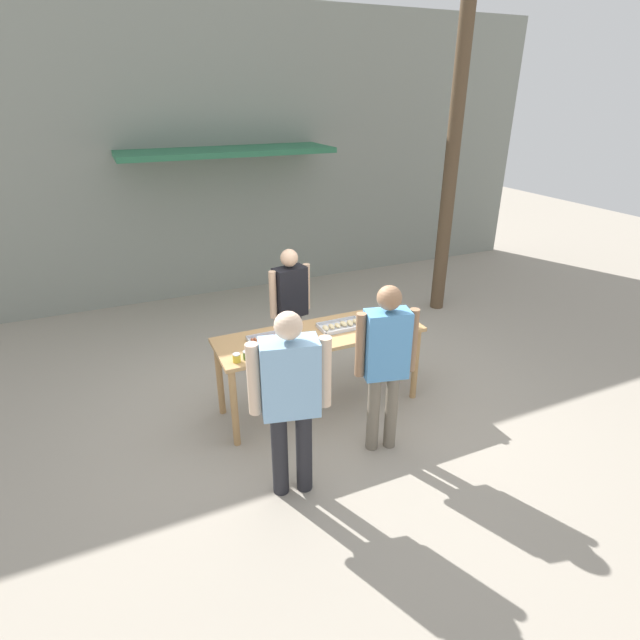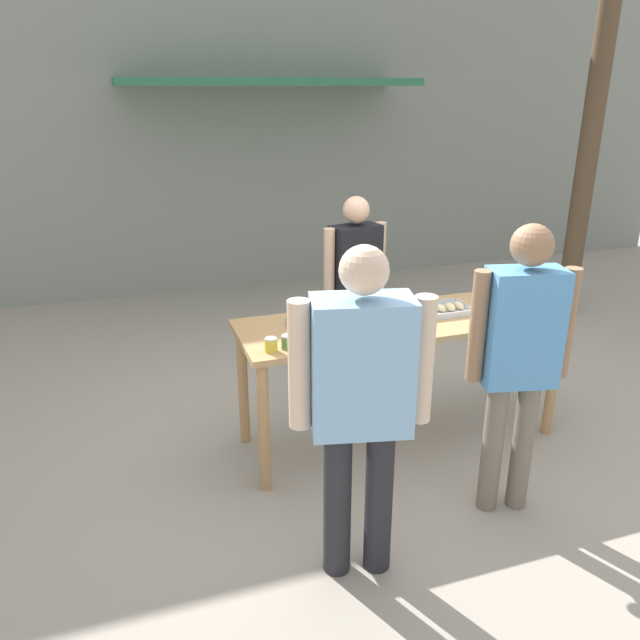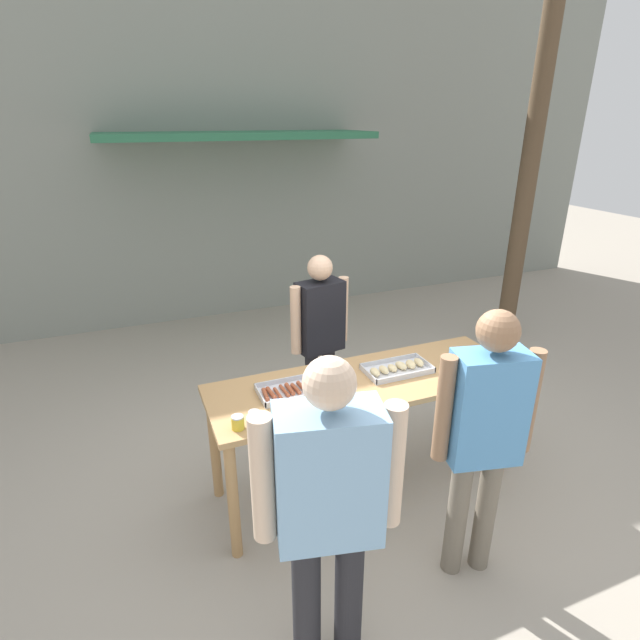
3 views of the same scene
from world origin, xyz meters
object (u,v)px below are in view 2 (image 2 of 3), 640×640
object	(u,v)px
beer_cup	(548,307)
person_customer_with_cup	(519,348)
condiment_jar_mustard	(271,345)
person_server_behind_table	(355,278)
food_tray_sausages	(320,325)
condiment_jar_ketchup	(288,342)
food_tray_buns	(436,310)
person_customer_holding_hotdog	(361,393)

from	to	relation	value
beer_cup	person_customer_with_cup	bearing A→B (deg)	-136.63
condiment_jar_mustard	person_server_behind_table	bearing A→B (deg)	48.79
food_tray_sausages	beer_cup	world-z (taller)	beer_cup
beer_cup	person_server_behind_table	size ratio (longest dim) A/B	0.07
condiment_jar_ketchup	beer_cup	bearing A→B (deg)	-0.13
food_tray_buns	person_customer_with_cup	bearing A→B (deg)	-90.66
food_tray_buns	condiment_jar_ketchup	xyz separation A→B (m)	(-1.13, -0.27, 0.02)
food_tray_buns	person_server_behind_table	xyz separation A→B (m)	(-0.27, 0.82, 0.02)
condiment_jar_mustard	person_server_behind_table	distance (m)	1.46
condiment_jar_ketchup	condiment_jar_mustard	bearing A→B (deg)	-174.48
food_tray_sausages	food_tray_buns	size ratio (longest dim) A/B	0.79
person_customer_holding_hotdog	person_customer_with_cup	bearing A→B (deg)	-156.23
food_tray_buns	food_tray_sausages	bearing A→B (deg)	-179.99
food_tray_sausages	person_customer_holding_hotdog	bearing A→B (deg)	-99.02
person_server_behind_table	person_customer_with_cup	size ratio (longest dim) A/B	0.93
condiment_jar_mustard	condiment_jar_ketchup	distance (m)	0.10
condiment_jar_mustard	person_server_behind_table	xyz separation A→B (m)	(0.96, 1.10, 0.00)
condiment_jar_mustard	person_customer_holding_hotdog	size ratio (longest dim) A/B	0.05
condiment_jar_mustard	condiment_jar_ketchup	bearing A→B (deg)	5.52
person_server_behind_table	person_customer_holding_hotdog	size ratio (longest dim) A/B	0.92
food_tray_sausages	beer_cup	size ratio (longest dim) A/B	3.53
condiment_jar_ketchup	beer_cup	size ratio (longest dim) A/B	0.79
person_customer_holding_hotdog	person_customer_with_cup	size ratio (longest dim) A/B	1.01
food_tray_sausages	person_server_behind_table	distance (m)	1.00
food_tray_buns	person_server_behind_table	distance (m)	0.86
condiment_jar_ketchup	person_server_behind_table	size ratio (longest dim) A/B	0.05
person_customer_with_cup	person_server_behind_table	bearing A→B (deg)	-68.77
food_tray_buns	person_customer_holding_hotdog	size ratio (longest dim) A/B	0.28
person_server_behind_table	food_tray_sausages	bearing A→B (deg)	-135.23
person_customer_holding_hotdog	food_tray_buns	bearing A→B (deg)	-119.06
food_tray_sausages	condiment_jar_mustard	size ratio (longest dim) A/B	4.46
condiment_jar_mustard	condiment_jar_ketchup	xyz separation A→B (m)	(0.10, 0.01, 0.00)
food_tray_buns	person_server_behind_table	world-z (taller)	person_server_behind_table
condiment_jar_mustard	person_customer_with_cup	xyz separation A→B (m)	(1.22, -0.66, 0.08)
beer_cup	person_customer_with_cup	size ratio (longest dim) A/B	0.06
person_customer_with_cup	condiment_jar_ketchup	bearing A→B (deg)	-18.30
condiment_jar_mustard	person_server_behind_table	size ratio (longest dim) A/B	0.05
food_tray_sausages	condiment_jar_mustard	bearing A→B (deg)	-144.77
condiment_jar_mustard	person_customer_with_cup	distance (m)	1.39
person_server_behind_table	condiment_jar_ketchup	bearing A→B (deg)	-138.82
condiment_jar_mustard	person_customer_with_cup	size ratio (longest dim) A/B	0.05
food_tray_sausages	food_tray_buns	xyz separation A→B (m)	(0.84, 0.00, 0.01)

